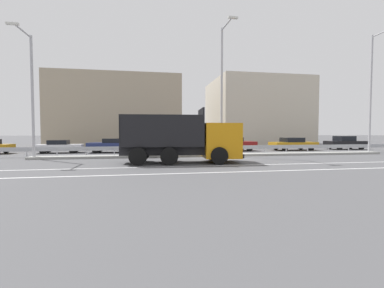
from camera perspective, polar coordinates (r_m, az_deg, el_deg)
ground_plane at (r=19.34m, az=7.97°, el=-3.08°), size 320.00×320.00×0.00m
lane_strip_0 at (r=14.37m, az=-1.68°, el=-4.99°), size 51.77×0.16×0.01m
lane_strip_1 at (r=12.00m, az=-0.02°, el=-6.48°), size 51.77×0.16×0.01m
median_island at (r=20.78m, az=6.68°, el=-2.44°), size 28.47×1.10×0.18m
median_guardrail at (r=22.06m, az=5.67°, el=-0.89°), size 51.77×0.09×0.78m
dump_truck at (r=16.12m, az=0.86°, el=0.35°), size 7.51×3.05×3.37m
median_road_sign at (r=19.86m, az=-11.18°, el=0.68°), size 0.81×0.16×2.33m
street_lamp_0 at (r=21.40m, az=-32.19°, el=10.19°), size 0.70×2.69×8.68m
street_lamp_1 at (r=20.78m, az=6.78°, el=12.79°), size 0.71×2.58×10.11m
street_lamp_2 at (r=28.12m, az=35.19°, el=10.06°), size 0.70×2.63×10.49m
parked_car_1 at (r=26.75m, az=-27.31°, el=-0.43°), size 4.05×2.02×1.20m
parked_car_2 at (r=25.44m, az=-17.17°, el=-0.25°), size 4.49×2.12×1.34m
parked_car_3 at (r=25.53m, az=-3.77°, el=0.03°), size 4.82×1.99×1.53m
parked_car_4 at (r=26.71m, az=8.99°, el=0.02°), size 4.75×2.26×1.40m
parked_car_5 at (r=29.63m, az=21.51°, el=0.06°), size 4.84×2.05×1.35m
parked_car_6 at (r=33.81m, az=30.85°, el=0.25°), size 4.32×2.00×1.51m
background_building_0 at (r=38.38m, az=-15.85°, el=6.62°), size 16.55×11.54×9.37m
background_building_1 at (r=43.86m, az=13.93°, el=6.72°), size 14.15×12.40×10.28m
church_tower at (r=55.19m, az=10.42°, el=5.66°), size 3.60×3.60×11.04m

